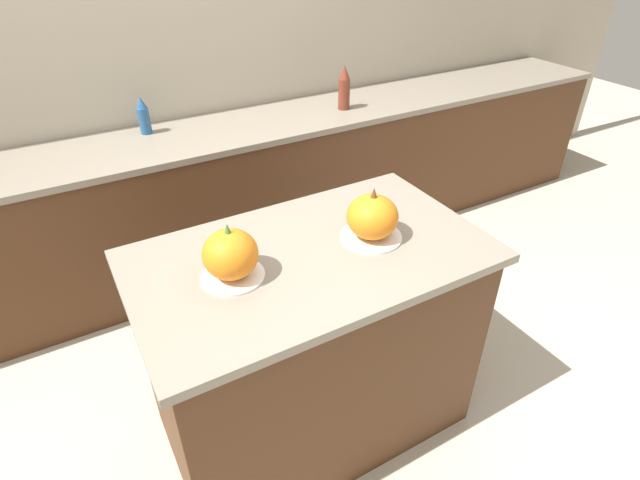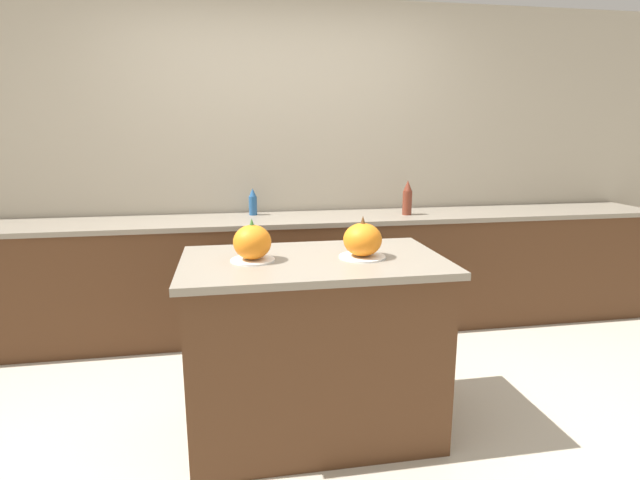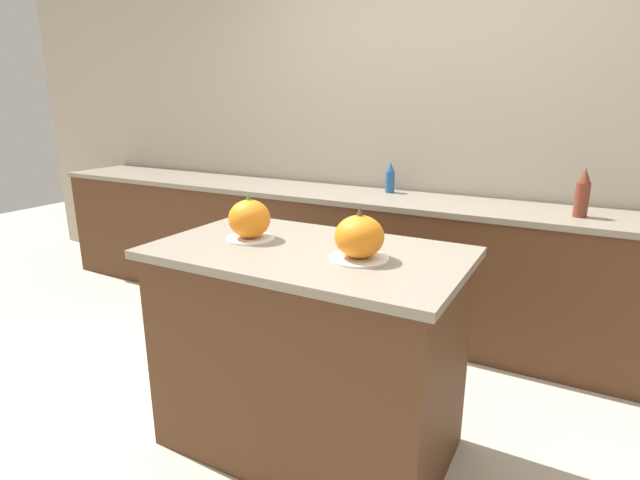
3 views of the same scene
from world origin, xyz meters
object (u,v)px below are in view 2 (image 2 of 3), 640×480
pumpkin_cake_right (363,241)px  bottle_tall (407,198)px  bottle_short (253,202)px  pumpkin_cake_left (252,243)px

pumpkin_cake_right → bottle_tall: (0.70, 1.32, 0.02)m
bottle_tall → bottle_short: (-1.16, 0.20, -0.03)m
bottle_short → bottle_tall: bearing=-9.6°
pumpkin_cake_left → bottle_tall: size_ratio=0.80×
pumpkin_cake_right → bottle_short: 1.58m
pumpkin_cake_left → pumpkin_cake_right: 0.53m
bottle_tall → pumpkin_cake_left: bearing=-133.7°
pumpkin_cake_right → bottle_tall: 1.50m
bottle_tall → bottle_short: 1.18m
bottle_tall → bottle_short: size_ratio=1.29×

